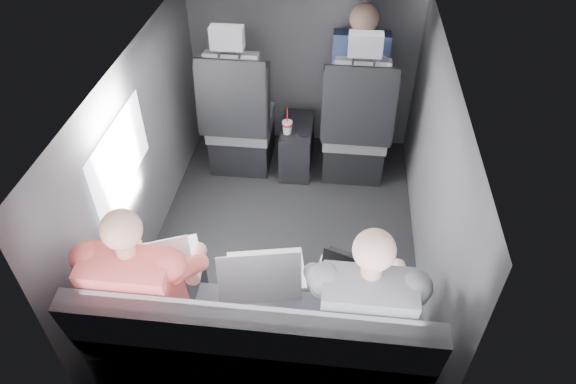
# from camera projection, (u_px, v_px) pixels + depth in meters

# --- Properties ---
(floor) EXTENTS (2.60, 2.60, 0.00)m
(floor) POSITION_uv_depth(u_px,v_px,m) (284.00, 242.00, 3.59)
(floor) COLOR black
(floor) RESTS_ON ground
(ceiling) EXTENTS (2.60, 2.60, 0.00)m
(ceiling) POSITION_uv_depth(u_px,v_px,m) (283.00, 65.00, 2.71)
(ceiling) COLOR #B2B2AD
(ceiling) RESTS_ON panel_back
(panel_left) EXTENTS (0.02, 2.60, 1.35)m
(panel_left) POSITION_uv_depth(u_px,v_px,m) (142.00, 156.00, 3.22)
(panel_left) COLOR #56565B
(panel_left) RESTS_ON floor
(panel_right) EXTENTS (0.02, 2.60, 1.35)m
(panel_right) POSITION_uv_depth(u_px,v_px,m) (433.00, 176.00, 3.07)
(panel_right) COLOR #56565B
(panel_right) RESTS_ON floor
(panel_front) EXTENTS (1.80, 0.02, 1.35)m
(panel_front) POSITION_uv_depth(u_px,v_px,m) (303.00, 68.00, 4.13)
(panel_front) COLOR #56565B
(panel_front) RESTS_ON floor
(panel_back) EXTENTS (1.80, 0.02, 1.35)m
(panel_back) POSITION_uv_depth(u_px,v_px,m) (248.00, 353.00, 2.17)
(panel_back) COLOR #56565B
(panel_back) RESTS_ON floor
(side_window) EXTENTS (0.02, 0.75, 0.42)m
(side_window) POSITION_uv_depth(u_px,v_px,m) (120.00, 156.00, 2.85)
(side_window) COLOR white
(side_window) RESTS_ON panel_left
(seatbelt) EXTENTS (0.35, 0.11, 0.59)m
(seatbelt) POSITION_uv_depth(u_px,v_px,m) (360.00, 97.00, 3.53)
(seatbelt) COLOR black
(seatbelt) RESTS_ON front_seat_right
(front_seat_left) EXTENTS (0.52, 0.58, 1.26)m
(front_seat_left) POSITION_uv_depth(u_px,v_px,m) (239.00, 124.00, 4.00)
(front_seat_left) COLOR black
(front_seat_left) RESTS_ON floor
(front_seat_right) EXTENTS (0.52, 0.58, 1.26)m
(front_seat_right) POSITION_uv_depth(u_px,v_px,m) (355.00, 132.00, 3.92)
(front_seat_right) COLOR black
(front_seat_right) RESTS_ON floor
(center_console) EXTENTS (0.24, 0.48, 0.41)m
(center_console) POSITION_uv_depth(u_px,v_px,m) (297.00, 146.00, 4.12)
(center_console) COLOR black
(center_console) RESTS_ON floor
(rear_bench) EXTENTS (1.60, 0.57, 0.92)m
(rear_bench) POSITION_uv_depth(u_px,v_px,m) (260.00, 352.00, 2.59)
(rear_bench) COLOR slate
(rear_bench) RESTS_ON floor
(soda_cup) EXTENTS (0.08, 0.08, 0.24)m
(soda_cup) POSITION_uv_depth(u_px,v_px,m) (287.00, 127.00, 3.86)
(soda_cup) COLOR white
(soda_cup) RESTS_ON center_console
(laptop_white) EXTENTS (0.36, 0.39, 0.23)m
(laptop_white) POSITION_uv_depth(u_px,v_px,m) (168.00, 256.00, 2.65)
(laptop_white) COLOR white
(laptop_white) RESTS_ON passenger_rear_left
(laptop_silver) EXTENTS (0.44, 0.43, 0.28)m
(laptop_silver) POSITION_uv_depth(u_px,v_px,m) (264.00, 273.00, 2.55)
(laptop_silver) COLOR silver
(laptop_silver) RESTS_ON rear_bench
(laptop_black) EXTENTS (0.40, 0.41, 0.24)m
(laptop_black) POSITION_uv_depth(u_px,v_px,m) (352.00, 275.00, 2.55)
(laptop_black) COLOR black
(laptop_black) RESTS_ON passenger_rear_right
(passenger_rear_left) EXTENTS (0.50, 0.62, 1.21)m
(passenger_rear_left) POSITION_uv_depth(u_px,v_px,m) (151.00, 288.00, 2.50)
(passenger_rear_left) COLOR #333338
(passenger_rear_left) RESTS_ON rear_bench
(passenger_rear_right) EXTENTS (0.50, 0.62, 1.21)m
(passenger_rear_right) POSITION_uv_depth(u_px,v_px,m) (362.00, 307.00, 2.41)
(passenger_rear_right) COLOR navy
(passenger_rear_right) RESTS_ON rear_bench
(passenger_front_right) EXTENTS (0.41, 0.41, 0.86)m
(passenger_front_right) POSITION_uv_depth(u_px,v_px,m) (359.00, 73.00, 3.89)
(passenger_front_right) COLOR navy
(passenger_front_right) RESTS_ON front_seat_right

